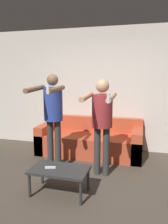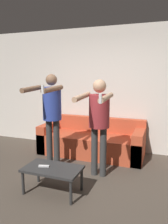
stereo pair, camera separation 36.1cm
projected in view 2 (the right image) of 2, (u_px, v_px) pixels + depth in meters
The scene contains 7 objects.
ground_plane at pixel (70, 196), 3.07m from camera, with size 14.00×14.00×0.00m, color #4C4238.
wall_back at pixel (109, 90), 4.84m from camera, with size 6.40×0.06×2.70m.
couch at pixel (92, 142), 4.67m from camera, with size 2.18×0.86×0.75m.
person_standing_left at pixel (52, 110), 3.79m from camera, with size 0.44×0.77×1.69m.
person_standing_right at pixel (99, 116), 3.51m from camera, with size 0.45×0.78×1.61m.
coffee_table at pixel (53, 170), 3.11m from camera, with size 0.82×0.48×0.38m.
remote_on_table at pixel (44, 166), 3.12m from camera, with size 0.15×0.08×0.02m.
Camera 2 is at (1.17, -2.58, 1.68)m, focal length 35.00 mm.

